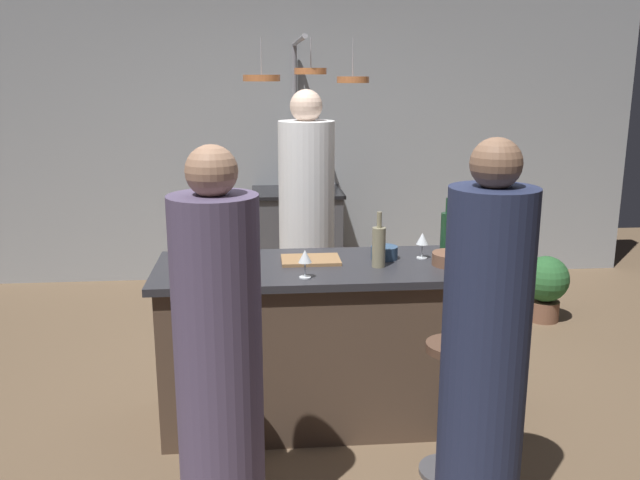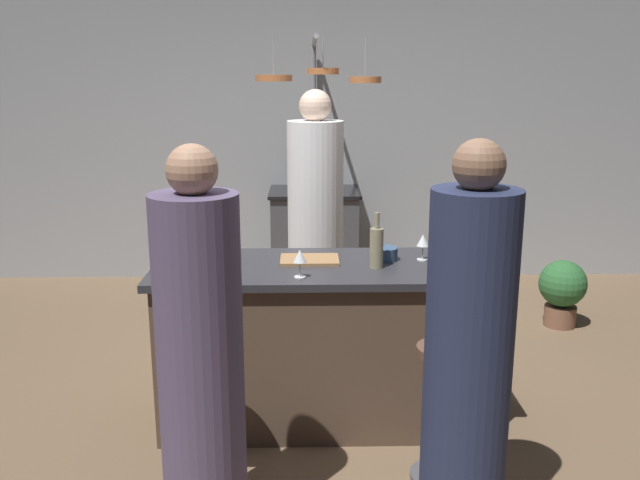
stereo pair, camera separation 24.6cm
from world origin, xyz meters
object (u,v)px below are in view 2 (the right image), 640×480
potted_plant (562,289)px  wine_bottle_white (377,247)px  wine_glass_near_left_guest (300,257)px  wine_glass_near_right_guest (182,235)px  bar_stool_left (204,409)px  stove_range (314,239)px  wine_bottle_green (449,235)px  wine_glass_by_chef (423,242)px  bar_stool_right (442,407)px  mixing_bowl_blue (384,254)px  wine_bottle_rose (219,243)px  cutting_board (310,260)px  pepper_mill (195,247)px  mixing_bowl_wooden (451,261)px  guest_right (468,362)px  chef (316,232)px  guest_left (201,364)px

potted_plant → wine_bottle_white: wine_bottle_white is taller
potted_plant → wine_glass_near_left_guest: (-2.00, -1.63, 0.71)m
wine_glass_near_right_guest → bar_stool_left: bearing=-75.4°
stove_range → wine_glass_near_left_guest: size_ratio=6.10×
wine_bottle_green → wine_glass_by_chef: bearing=-158.1°
bar_stool_right → mixing_bowl_blue: mixing_bowl_blue is taller
wine_bottle_white → wine_bottle_rose: bearing=175.4°
cutting_board → pepper_mill: 0.62m
mixing_bowl_wooden → guest_right: bearing=-97.5°
wine_glass_by_chef → wine_bottle_green: bearing=21.9°
chef → mixing_bowl_wooden: size_ratio=8.43×
wine_glass_near_right_guest → mixing_bowl_blue: bearing=-8.5°
bar_stool_right → guest_right: size_ratio=0.41×
wine_bottle_rose → bar_stool_right: bearing=-29.5°
chef → potted_plant: bearing=10.3°
wine_glass_near_right_guest → wine_glass_by_chef: (1.35, -0.18, 0.00)m
bar_stool_left → guest_right: bearing=-18.9°
pepper_mill → wine_glass_near_right_guest: 0.30m
wine_bottle_white → wine_glass_by_chef: bearing=28.1°
guest_left → potted_plant: bearing=44.9°
guest_right → mixing_bowl_wooden: bearing=82.5°
wine_glass_near_right_guest → mixing_bowl_blue: size_ratio=0.98×
stove_range → cutting_board: bearing=-91.4°
chef → wine_glass_near_left_guest: chef is taller
bar_stool_right → pepper_mill: (-1.22, 0.60, 0.63)m
guest_left → mixing_bowl_blue: bearing=51.3°
mixing_bowl_wooden → cutting_board: bearing=170.0°
wine_bottle_white → wine_bottle_rose: wine_bottle_rose is taller
cutting_board → chef: bearing=87.2°
guest_right → wine_glass_near_left_guest: (-0.68, 0.77, 0.23)m
cutting_board → mixing_bowl_wooden: mixing_bowl_wooden is taller
bar_stool_left → mixing_bowl_wooden: (1.25, 0.55, 0.56)m
bar_stool_right → mixing_bowl_wooden: size_ratio=3.18×
wine_bottle_white → bar_stool_left: bearing=-147.0°
pepper_mill → cutting_board: bearing=8.3°
wine_glass_near_right_guest → wine_bottle_green: bearing=-4.4°
guest_left → wine_glass_near_left_guest: guest_left is taller
potted_plant → wine_glass_by_chef: 2.00m
stove_range → wine_bottle_rose: 2.57m
chef → cutting_board: bearing=-92.8°
bar_stool_left → wine_bottle_rose: 0.90m
bar_stool_right → mixing_bowl_wooden: mixing_bowl_wooden is taller
wine_glass_near_left_guest → mixing_bowl_blue: 0.57m
bar_stool_left → wine_bottle_white: wine_bottle_white is taller
bar_stool_right → wine_glass_near_left_guest: size_ratio=4.66×
guest_left → bar_stool_left: bearing=98.5°
guest_left → pepper_mill: 1.00m
wine_glass_by_chef → bar_stool_right: bearing=-90.4°
potted_plant → wine_glass_near_right_guest: wine_glass_near_right_guest is taller
wine_bottle_white → mixing_bowl_wooden: wine_bottle_white is taller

